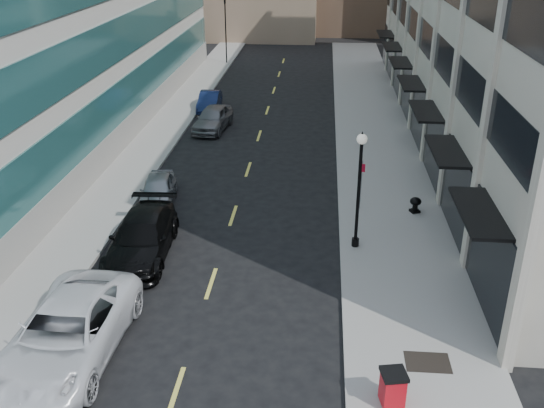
% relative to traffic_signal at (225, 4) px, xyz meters
% --- Properties ---
extents(sidewalk_right, '(5.00, 80.00, 0.15)m').
position_rel_traffic_signal_xyz_m(sidewalk_right, '(13.00, -28.00, -5.64)').
color(sidewalk_right, gray).
rests_on(sidewalk_right, ground).
extents(sidewalk_left, '(3.00, 80.00, 0.15)m').
position_rel_traffic_signal_xyz_m(sidewalk_left, '(-1.00, -28.00, -5.64)').
color(sidewalk_left, gray).
rests_on(sidewalk_left, ground).
extents(grate_far, '(1.40, 1.00, 0.01)m').
position_rel_traffic_signal_xyz_m(grate_far, '(13.10, -44.20, -5.56)').
color(grate_far, black).
rests_on(grate_far, sidewalk_right).
extents(road_centerline, '(0.15, 68.20, 0.01)m').
position_rel_traffic_signal_xyz_m(road_centerline, '(5.50, -31.00, -5.71)').
color(road_centerline, '#D8CC4C').
rests_on(road_centerline, ground).
extents(traffic_signal, '(0.66, 0.66, 6.98)m').
position_rel_traffic_signal_xyz_m(traffic_signal, '(0.00, 0.00, 0.00)').
color(traffic_signal, black).
rests_on(traffic_signal, ground).
extents(car_white_van, '(3.26, 6.75, 1.85)m').
position_rel_traffic_signal_xyz_m(car_white_van, '(1.80, -44.66, -4.79)').
color(car_white_van, white).
rests_on(car_white_van, ground).
extents(car_black_pickup, '(2.64, 5.91, 1.69)m').
position_rel_traffic_signal_xyz_m(car_black_pickup, '(2.30, -38.08, -4.88)').
color(car_black_pickup, black).
rests_on(car_black_pickup, ground).
extents(car_silver_sedan, '(2.13, 4.19, 1.37)m').
position_rel_traffic_signal_xyz_m(car_silver_sedan, '(1.60, -32.82, -5.03)').
color(car_silver_sedan, '#95999D').
rests_on(car_silver_sedan, ground).
extents(car_blue_sedan, '(1.57, 4.15, 1.35)m').
position_rel_traffic_signal_xyz_m(car_blue_sedan, '(1.22, -16.26, -5.04)').
color(car_blue_sedan, '#121E46').
rests_on(car_blue_sedan, ground).
extents(car_grey_sedan, '(2.43, 4.87, 1.59)m').
position_rel_traffic_signal_xyz_m(car_grey_sedan, '(2.30, -21.00, -4.92)').
color(car_grey_sedan, slate).
rests_on(car_grey_sedan, ground).
extents(trash_bin, '(0.82, 0.85, 1.13)m').
position_rel_traffic_signal_xyz_m(trash_bin, '(11.79, -46.11, -4.96)').
color(trash_bin, red).
rests_on(trash_bin, sidewalk_right).
extents(lamppost, '(0.42, 0.42, 5.10)m').
position_rel_traffic_signal_xyz_m(lamppost, '(11.14, -36.78, -2.57)').
color(lamppost, black).
rests_on(lamppost, sidewalk_right).
extents(sign_post, '(0.29, 0.07, 2.46)m').
position_rel_traffic_signal_xyz_m(sign_post, '(11.50, -33.03, -3.99)').
color(sign_post, slate).
rests_on(sign_post, sidewalk_right).
extents(urn_planter, '(0.54, 0.54, 0.75)m').
position_rel_traffic_signal_xyz_m(urn_planter, '(14.10, -33.20, -5.12)').
color(urn_planter, black).
rests_on(urn_planter, sidewalk_right).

